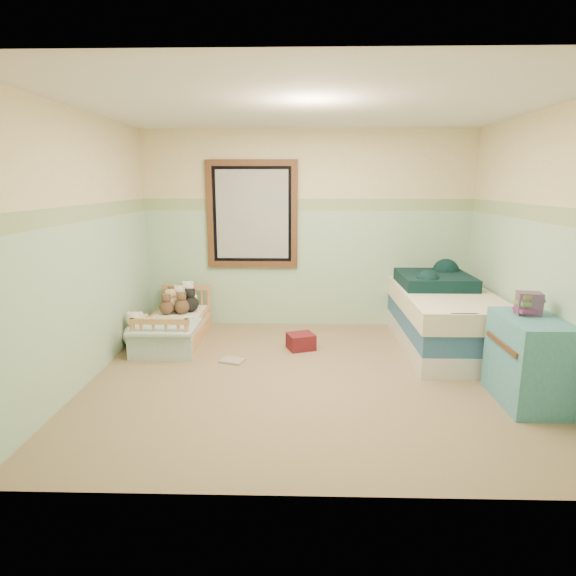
{
  "coord_description": "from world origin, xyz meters",
  "views": [
    {
      "loc": [
        -0.09,
        -4.33,
        1.85
      ],
      "look_at": [
        -0.21,
        0.35,
        0.81
      ],
      "focal_mm": 29.68,
      "sensor_mm": 36.0,
      "label": 1
    }
  ],
  "objects_px": {
    "plush_floor_cream": "(136,336)",
    "dresser": "(529,361)",
    "red_pillow": "(301,341)",
    "toddler_bed_frame": "(176,334)",
    "floor_book": "(232,361)",
    "plush_floor_tan": "(143,334)",
    "twin_bed_frame": "(443,338)"
  },
  "relations": [
    {
      "from": "plush_floor_cream",
      "to": "dresser",
      "type": "bearing_deg",
      "value": -18.51
    },
    {
      "from": "plush_floor_cream",
      "to": "red_pillow",
      "type": "height_order",
      "value": "plush_floor_cream"
    },
    {
      "from": "toddler_bed_frame",
      "to": "floor_book",
      "type": "xyz_separation_m",
      "value": [
        0.77,
        -0.66,
        -0.07
      ]
    },
    {
      "from": "red_pillow",
      "to": "floor_book",
      "type": "xyz_separation_m",
      "value": [
        -0.72,
        -0.41,
        -0.08
      ]
    },
    {
      "from": "plush_floor_cream",
      "to": "floor_book",
      "type": "bearing_deg",
      "value": -19.05
    },
    {
      "from": "dresser",
      "to": "floor_book",
      "type": "bearing_deg",
      "value": 161.73
    },
    {
      "from": "toddler_bed_frame",
      "to": "red_pillow",
      "type": "distance_m",
      "value": 1.52
    },
    {
      "from": "plush_floor_tan",
      "to": "floor_book",
      "type": "distance_m",
      "value": 1.25
    },
    {
      "from": "twin_bed_frame",
      "to": "dresser",
      "type": "bearing_deg",
      "value": -77.57
    },
    {
      "from": "dresser",
      "to": "floor_book",
      "type": "relative_size",
      "value": 3.17
    },
    {
      "from": "twin_bed_frame",
      "to": "red_pillow",
      "type": "distance_m",
      "value": 1.63
    },
    {
      "from": "floor_book",
      "to": "plush_floor_cream",
      "type": "bearing_deg",
      "value": 179.45
    },
    {
      "from": "red_pillow",
      "to": "floor_book",
      "type": "relative_size",
      "value": 1.2
    },
    {
      "from": "toddler_bed_frame",
      "to": "plush_floor_tan",
      "type": "xyz_separation_m",
      "value": [
        -0.35,
        -0.13,
        0.04
      ]
    },
    {
      "from": "plush_floor_cream",
      "to": "twin_bed_frame",
      "type": "bearing_deg",
      "value": 1.8
    },
    {
      "from": "toddler_bed_frame",
      "to": "plush_floor_tan",
      "type": "height_order",
      "value": "plush_floor_tan"
    },
    {
      "from": "plush_floor_tan",
      "to": "plush_floor_cream",
      "type": "bearing_deg",
      "value": -101.88
    },
    {
      "from": "plush_floor_cream",
      "to": "twin_bed_frame",
      "type": "height_order",
      "value": "plush_floor_cream"
    },
    {
      "from": "plush_floor_cream",
      "to": "red_pillow",
      "type": "bearing_deg",
      "value": 0.38
    },
    {
      "from": "toddler_bed_frame",
      "to": "plush_floor_cream",
      "type": "height_order",
      "value": "plush_floor_cream"
    },
    {
      "from": "twin_bed_frame",
      "to": "plush_floor_cream",
      "type": "bearing_deg",
      "value": -178.2
    },
    {
      "from": "red_pillow",
      "to": "twin_bed_frame",
      "type": "bearing_deg",
      "value": 3.43
    },
    {
      "from": "plush_floor_cream",
      "to": "floor_book",
      "type": "height_order",
      "value": "plush_floor_cream"
    },
    {
      "from": "plush_floor_cream",
      "to": "red_pillow",
      "type": "xyz_separation_m",
      "value": [
        1.88,
        0.01,
        -0.06
      ]
    },
    {
      "from": "plush_floor_cream",
      "to": "twin_bed_frame",
      "type": "distance_m",
      "value": 3.5
    },
    {
      "from": "toddler_bed_frame",
      "to": "floor_book",
      "type": "relative_size",
      "value": 5.36
    },
    {
      "from": "toddler_bed_frame",
      "to": "floor_book",
      "type": "height_order",
      "value": "toddler_bed_frame"
    },
    {
      "from": "toddler_bed_frame",
      "to": "dresser",
      "type": "relative_size",
      "value": 1.69
    },
    {
      "from": "toddler_bed_frame",
      "to": "twin_bed_frame",
      "type": "bearing_deg",
      "value": -2.8
    },
    {
      "from": "plush_floor_cream",
      "to": "red_pillow",
      "type": "relative_size",
      "value": 1.02
    },
    {
      "from": "dresser",
      "to": "toddler_bed_frame",
      "type": "bearing_deg",
      "value": 155.83
    },
    {
      "from": "plush_floor_tan",
      "to": "dresser",
      "type": "height_order",
      "value": "dresser"
    }
  ]
}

